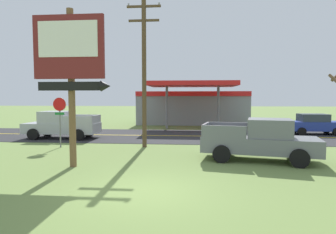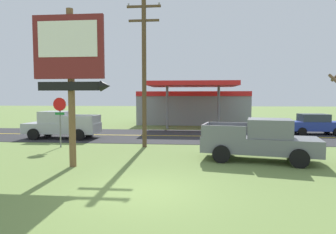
% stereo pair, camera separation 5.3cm
% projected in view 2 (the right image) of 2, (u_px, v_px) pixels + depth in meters
% --- Properties ---
extents(ground_plane, '(180.00, 180.00, 0.00)m').
position_uv_depth(ground_plane, '(145.00, 192.00, 8.91)').
color(ground_plane, olive).
extents(road_asphalt, '(140.00, 8.00, 0.02)m').
position_uv_depth(road_asphalt, '(174.00, 136.00, 21.82)').
color(road_asphalt, '#2B2B2D').
rests_on(road_asphalt, ground).
extents(road_centre_line, '(126.00, 0.20, 0.01)m').
position_uv_depth(road_centre_line, '(174.00, 136.00, 21.82)').
color(road_centre_line, gold).
rests_on(road_centre_line, road_asphalt).
extents(motel_sign, '(3.21, 0.54, 6.60)m').
position_uv_depth(motel_sign, '(71.00, 61.00, 11.72)').
color(motel_sign, brown).
rests_on(motel_sign, ground).
extents(stop_sign, '(0.80, 0.08, 2.95)m').
position_uv_depth(stop_sign, '(60.00, 113.00, 16.70)').
color(stop_sign, slate).
rests_on(stop_sign, ground).
extents(utility_pole, '(1.98, 0.26, 8.70)m').
position_uv_depth(utility_pole, '(144.00, 68.00, 16.67)').
color(utility_pole, brown).
rests_on(utility_pole, ground).
extents(gas_station, '(12.00, 11.50, 4.40)m').
position_uv_depth(gas_station, '(193.00, 106.00, 32.29)').
color(gas_station, gray).
rests_on(gas_station, ground).
extents(pickup_grey_parked_on_lawn, '(5.49, 3.02, 1.96)m').
position_uv_depth(pickup_grey_parked_on_lawn, '(260.00, 140.00, 13.23)').
color(pickup_grey_parked_on_lawn, slate).
rests_on(pickup_grey_parked_on_lawn, ground).
extents(pickup_silver_on_road, '(5.20, 2.24, 1.96)m').
position_uv_depth(pickup_silver_on_road, '(61.00, 125.00, 20.50)').
color(pickup_silver_on_road, '#A8AAAF').
rests_on(pickup_silver_on_road, ground).
extents(car_blue_near_lane, '(4.20, 2.00, 1.64)m').
position_uv_depth(car_blue_near_lane, '(315.00, 124.00, 22.74)').
color(car_blue_near_lane, '#233893').
rests_on(car_blue_near_lane, ground).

